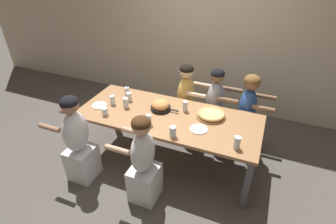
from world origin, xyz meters
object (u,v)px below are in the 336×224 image
Objects in this scene: cocktail_glass_blue at (127,91)px; diner_near_center at (143,163)px; diner_far_midright at (214,110)px; diner_far_right at (246,116)px; drinking_glass_b at (173,132)px; diner_near_left at (78,142)px; empty_plate_b at (99,105)px; drinking_glass_d at (126,103)px; drinking_glass_e at (105,112)px; drinking_glass_c at (185,107)px; diner_far_center at (186,104)px; skillet_bowl at (161,106)px; empty_plate_a at (199,129)px; drinking_glass_f at (113,100)px; pizza_board_main at (211,115)px; drinking_glass_a at (237,143)px; drinking_glass_g at (129,97)px; drinking_glass_h at (149,120)px.

cocktail_glass_blue is 0.12× the size of diner_near_center.
diner_far_right is (0.46, -0.00, 0.01)m from diner_far_midright.
drinking_glass_b is 0.11× the size of diner_near_left.
empty_plate_b is 0.38m from drinking_glass_d.
drinking_glass_b is 0.11× the size of diner_far_right.
diner_far_right is at bearing 30.87° from drinking_glass_e.
diner_far_center is at bearing 107.08° from drinking_glass_c.
drinking_glass_d is at bearing -164.58° from skillet_bowl.
empty_plate_a is at bearing -49.12° from drinking_glass_c.
cocktail_glass_blue is at bearing 83.23° from drinking_glass_f.
skillet_bowl is 0.68m from diner_far_center.
drinking_glass_c is at bearing 27.60° from drinking_glass_e.
empty_plate_a is 2.12× the size of drinking_glass_e.
drinking_glass_a reaches higher than pizza_board_main.
drinking_glass_d reaches higher than drinking_glass_e.
drinking_glass_f reaches higher than drinking_glass_e.
drinking_glass_g is 0.10× the size of diner_far_midright.
drinking_glass_e is 0.09× the size of diner_near_center.
diner_near_center reaches higher than pizza_board_main.
drinking_glass_e is (-1.27, -0.47, 0.01)m from pizza_board_main.
empty_plate_b is 0.19m from drinking_glass_f.
empty_plate_b is at bearing -49.33° from diner_far_center.
drinking_glass_f is (-0.06, 0.27, 0.02)m from drinking_glass_e.
diner_far_midright reaches higher than pizza_board_main.
empty_plate_b is 1.41× the size of drinking_glass_c.
drinking_glass_h is at bearing -61.46° from diner_near_left.
cocktail_glass_blue is at bearing -62.67° from diner_far_center.
drinking_glass_f is at bearing -132.14° from drinking_glass_g.
drinking_glass_e is at bearing 174.60° from drinking_glass_b.
drinking_glass_b is 1.02m from drinking_glass_g.
drinking_glass_g is at bearing 140.35° from drinking_glass_h.
diner_near_left is at bearing 90.00° from diner_near_center.
drinking_glass_c reaches higher than skillet_bowl.
drinking_glass_f is 0.73m from diner_near_left.
drinking_glass_d is 1.70m from diner_far_right.
drinking_glass_d reaches higher than empty_plate_a.
drinking_glass_c is (-0.76, 0.50, -0.01)m from drinking_glass_a.
drinking_glass_g reaches higher than pizza_board_main.
drinking_glass_g is at bearing -70.60° from diner_far_right.
drinking_glass_e is at bearing 61.40° from diner_near_center.
pizza_board_main is at bearing 7.03° from skillet_bowl.
drinking_glass_g is at bearing 173.95° from skillet_bowl.
drinking_glass_e is at bearing 179.22° from drinking_glass_a.
diner_far_midright is (1.22, 0.40, -0.26)m from cocktail_glass_blue.
drinking_glass_a is 1.46× the size of drinking_glass_e.
drinking_glass_c is 0.82m from drinking_glass_g.
drinking_glass_d is (-0.45, -0.13, 0.01)m from skillet_bowl.
diner_near_center is at bearing -90.00° from diner_near_left.
diner_far_center is at bearing -90.00° from diner_far_right.
drinking_glass_g is at bearing 106.62° from drinking_glass_d.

